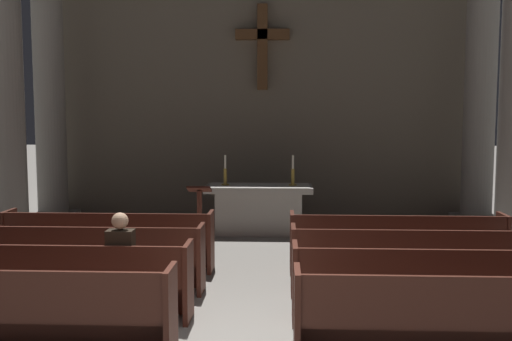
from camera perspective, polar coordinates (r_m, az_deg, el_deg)
pew_left_row_1 at (r=6.60m, az=-22.75°, el=-12.57°), size 3.31×0.50×0.95m
pew_left_row_2 at (r=7.56m, az=-19.13°, el=-10.12°), size 3.31×0.50×0.95m
pew_left_row_3 at (r=8.55m, az=-16.39°, el=-8.21°), size 3.31×0.50×0.95m
pew_left_row_4 at (r=9.57m, az=-14.23°, el=-6.68°), size 3.31×0.50×0.95m
pew_right_row_1 at (r=6.25m, az=19.54°, el=-13.47°), size 3.31×0.50×0.95m
pew_right_row_2 at (r=7.26m, az=16.99°, el=-10.71°), size 3.31×0.50×0.95m
pew_right_row_3 at (r=8.29m, az=15.10°, el=-8.61°), size 3.31×0.50×0.95m
pew_right_row_4 at (r=9.34m, az=13.64°, el=-6.98°), size 3.31×0.50×0.95m
column_left_third at (r=12.22m, az=-23.43°, el=8.71°), size 1.02×1.02×6.66m
column_left_fourth at (r=14.15m, az=-19.64°, el=8.36°), size 1.02×1.02×6.66m
column_right_fourth at (r=13.81m, az=21.17°, el=8.38°), size 1.02×1.02×6.66m
altar at (r=12.08m, az=0.29°, el=-3.69°), size 2.20×0.90×1.01m
candlestick_left at (r=12.04m, az=-3.04°, el=-0.51°), size 0.16×0.16×0.62m
candlestick_right at (r=11.98m, az=3.64°, el=-0.54°), size 0.16×0.16×0.62m
apse_with_cross at (r=14.20m, az=0.67°, el=10.42°), size 10.74×0.49×7.35m
lectern at (r=11.00m, az=-5.56°, el=-4.57°), size 0.44×0.36×1.15m
lone_worshipper at (r=7.28m, az=-12.94°, el=-8.81°), size 0.32×0.43×1.32m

